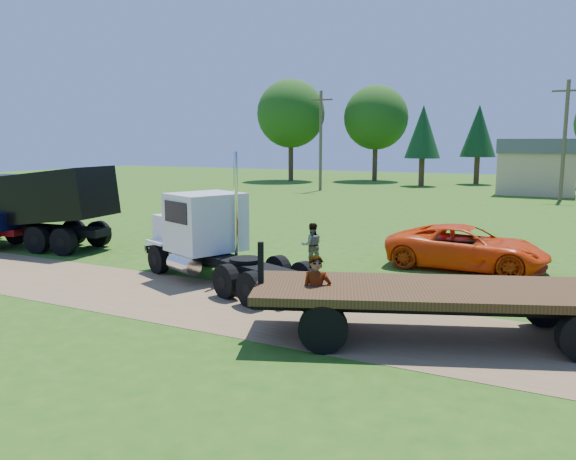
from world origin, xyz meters
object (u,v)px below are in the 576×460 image
at_px(white_semi_tractor, 206,235).
at_px(flatbed_trailer, 442,299).
at_px(orange_pickup, 467,247).
at_px(spectator_a, 316,296).
at_px(black_dump_truck, 31,202).

xyz_separation_m(white_semi_tractor, flatbed_trailer, (8.12, -2.42, -0.48)).
distance_m(white_semi_tractor, orange_pickup, 9.08).
relative_size(orange_pickup, flatbed_trailer, 0.62).
xyz_separation_m(flatbed_trailer, spectator_a, (-2.59, -1.14, 0.02)).
bearing_deg(flatbed_trailer, orange_pickup, 73.85).
bearing_deg(black_dump_truck, spectator_a, -24.08).
xyz_separation_m(white_semi_tractor, orange_pickup, (7.38, 5.24, -0.65)).
bearing_deg(flatbed_trailer, white_semi_tractor, 141.72).
bearing_deg(black_dump_truck, flatbed_trailer, -18.26).
bearing_deg(white_semi_tractor, black_dump_truck, -164.41).
xyz_separation_m(orange_pickup, spectator_a, (-1.85, -8.80, 0.18)).
bearing_deg(orange_pickup, flatbed_trailer, -174.48).
bearing_deg(orange_pickup, black_dump_truck, 103.40).
height_order(white_semi_tractor, flatbed_trailer, white_semi_tractor).
height_order(black_dump_truck, orange_pickup, black_dump_truck).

